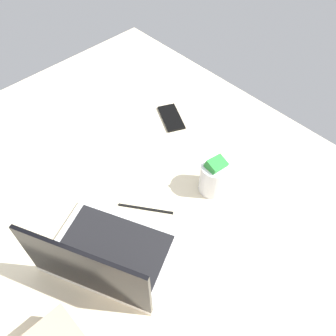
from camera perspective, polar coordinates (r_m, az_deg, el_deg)
bed_mattress at (r=110.87cm, az=-2.75°, el=-12.57°), size 180.00×140.00×18.00cm
laptop at (r=95.89cm, az=-10.12°, el=-13.99°), size 39.65×34.87×23.00cm
snack_cup at (r=107.31cm, az=7.54°, el=-1.33°), size 9.10×9.00×13.83cm
cell_phone at (r=132.30cm, az=0.52°, el=8.24°), size 15.56×12.33×0.80cm
charger_cable at (r=106.59cm, az=-3.68°, el=-6.67°), size 14.12×10.45×0.60cm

